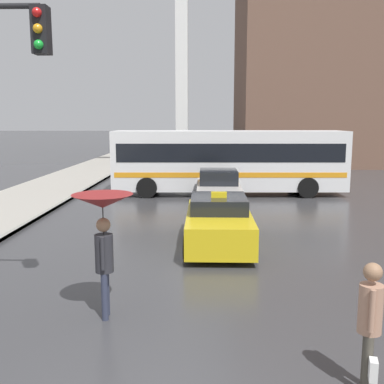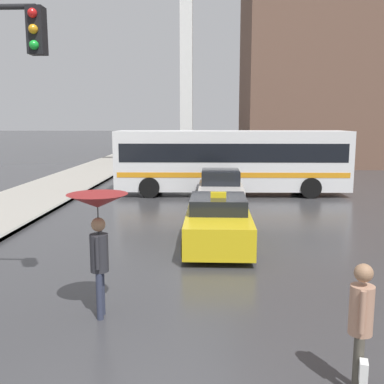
# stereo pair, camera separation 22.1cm
# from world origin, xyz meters

# --- Properties ---
(taxi) EXTENTS (1.91, 4.15, 1.57)m
(taxi) POSITION_xyz_m (1.13, 8.14, 0.67)
(taxi) COLOR gold
(taxi) RESTS_ON ground_plane
(sedan_red) EXTENTS (1.91, 4.40, 1.47)m
(sedan_red) POSITION_xyz_m (1.31, 14.48, 0.67)
(sedan_red) COLOR #B7B2AD
(sedan_red) RESTS_ON ground_plane
(city_bus) EXTENTS (11.13, 2.91, 3.07)m
(city_bus) POSITION_xyz_m (1.88, 17.38, 1.71)
(city_bus) COLOR silver
(city_bus) RESTS_ON ground_plane
(pedestrian_with_umbrella) EXTENTS (1.08, 1.08, 2.29)m
(pedestrian_with_umbrella) POSITION_xyz_m (-1.07, 3.28, 1.84)
(pedestrian_with_umbrella) COLOR #2D3347
(pedestrian_with_umbrella) RESTS_ON ground_plane
(pedestrian_man) EXTENTS (0.38, 0.61, 1.77)m
(pedestrian_man) POSITION_xyz_m (2.88, 1.12, 1.03)
(pedestrian_man) COLOR #4C473D
(pedestrian_man) RESTS_ON ground_plane
(building_tower_near) EXTENTS (12.20, 13.89, 25.52)m
(building_tower_near) POSITION_xyz_m (9.76, 35.37, 12.76)
(building_tower_near) COLOR brown
(building_tower_near) RESTS_ON ground_plane
(monument_cross) EXTENTS (8.60, 0.90, 19.54)m
(monument_cross) POSITION_xyz_m (-1.00, 29.68, 11.08)
(monument_cross) COLOR white
(monument_cross) RESTS_ON ground_plane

